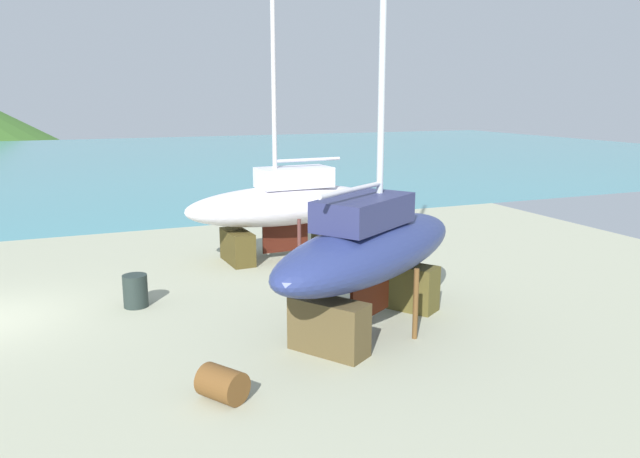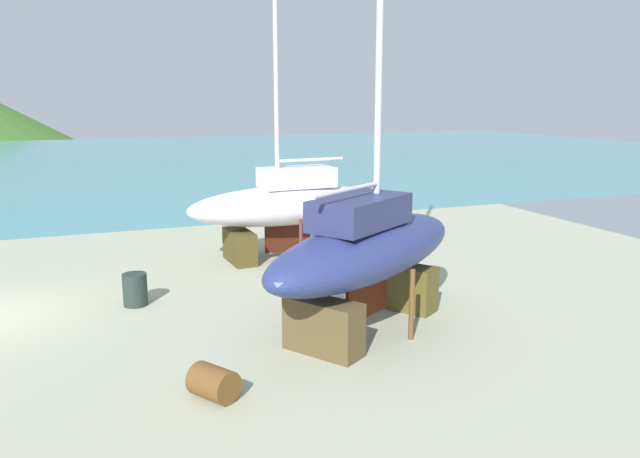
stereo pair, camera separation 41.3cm
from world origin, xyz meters
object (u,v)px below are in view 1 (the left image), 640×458
barrel_rust_far (135,291)px  barrel_blue_faded (222,384)px  sailboat_small_center (286,205)px  worker (350,212)px  sailboat_far_slipway (370,251)px

barrel_rust_far → barrel_blue_faded: bearing=-81.7°
barrel_blue_faded → barrel_rust_far: bearing=98.3°
sailboat_small_center → barrel_blue_faded: sailboat_small_center is taller
sailboat_small_center → worker: sailboat_small_center is taller
worker → barrel_rust_far: worker is taller
sailboat_small_center → barrel_rust_far: size_ratio=14.40×
sailboat_small_center → barrel_rust_far: sailboat_small_center is taller
sailboat_far_slipway → worker: size_ratio=7.31×
sailboat_far_slipway → barrel_blue_faded: size_ratio=15.19×
barrel_rust_far → sailboat_small_center: bearing=32.2°
sailboat_small_center → worker: size_ratio=7.24×
sailboat_small_center → sailboat_far_slipway: size_ratio=0.99×
sailboat_small_center → worker: 4.51m
worker → barrel_blue_faded: 14.37m
barrel_rust_far → barrel_blue_faded: size_ratio=1.04×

